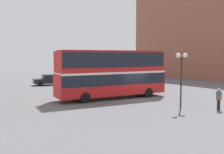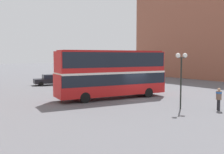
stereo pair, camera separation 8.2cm
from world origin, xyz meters
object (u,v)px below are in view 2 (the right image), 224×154
at_px(double_decker_bus, 112,71).
at_px(pedestrian_foreground, 219,97).
at_px(parked_car_kerb_near, 50,80).
at_px(street_lamp_twin_globe, 181,65).

bearing_deg(double_decker_bus, pedestrian_foreground, -62.30).
bearing_deg(parked_car_kerb_near, pedestrian_foreground, 109.17).
relative_size(double_decker_bus, street_lamp_twin_globe, 2.56).
distance_m(double_decker_bus, street_lamp_twin_globe, 7.58).
distance_m(double_decker_bus, parked_car_kerb_near, 15.18).
distance_m(pedestrian_foreground, parked_car_kerb_near, 24.83).
relative_size(pedestrian_foreground, street_lamp_twin_globe, 0.39).
bearing_deg(street_lamp_twin_globe, double_decker_bus, 100.79).
relative_size(double_decker_bus, pedestrian_foreground, 6.50).
bearing_deg(pedestrian_foreground, double_decker_bus, -31.58).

